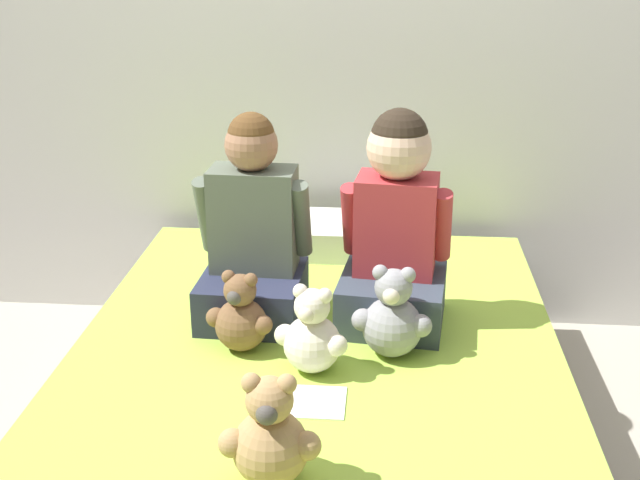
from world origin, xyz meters
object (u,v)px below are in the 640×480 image
object	(u,v)px
teddy_bear_held_by_left_child	(241,317)
pillow_at_headboard	(334,235)
teddy_bear_at_foot_of_bed	(270,437)
sign_card	(304,401)
child_on_left	(253,236)
child_on_right	(395,231)
bed	(314,423)
teddy_bear_between_children	(312,336)
teddy_bear_held_by_right_child	(392,318)

from	to	relation	value
teddy_bear_held_by_left_child	pillow_at_headboard	distance (m)	0.80
teddy_bear_at_foot_of_bed	pillow_at_headboard	world-z (taller)	teddy_bear_at_foot_of_bed
sign_card	child_on_left	bearing A→B (deg)	112.53
child_on_left	child_on_right	distance (m)	0.43
bed	teddy_bear_held_by_left_child	distance (m)	0.37
bed	pillow_at_headboard	world-z (taller)	pillow_at_headboard
child_on_left	teddy_bear_between_children	bearing A→B (deg)	-55.14
child_on_left	teddy_bear_between_children	world-z (taller)	child_on_left
teddy_bear_held_by_right_child	pillow_at_headboard	size ratio (longest dim) A/B	0.56
bed	teddy_bear_held_by_right_child	size ratio (longest dim) A/B	7.54
teddy_bear_held_by_right_child	bed	bearing A→B (deg)	-157.84
child_on_right	teddy_bear_between_children	size ratio (longest dim) A/B	2.61
teddy_bear_held_by_right_child	sign_card	distance (m)	0.36
bed	pillow_at_headboard	xyz separation A→B (m)	(0.00, 0.83, 0.26)
teddy_bear_at_foot_of_bed	pillow_at_headboard	bearing A→B (deg)	86.81
child_on_right	teddy_bear_between_children	distance (m)	0.43
bed	child_on_right	bearing A→B (deg)	52.35
bed	child_on_right	xyz separation A→B (m)	(0.22, 0.28, 0.49)
teddy_bear_held_by_left_child	teddy_bear_between_children	xyz separation A→B (m)	(0.21, -0.10, 0.00)
child_on_right	pillow_at_headboard	size ratio (longest dim) A/B	1.35
bed	sign_card	size ratio (longest dim) A/B	9.60
teddy_bear_held_by_right_child	child_on_right	bearing A→B (deg)	96.79
pillow_at_headboard	teddy_bear_at_foot_of_bed	bearing A→B (deg)	-91.93
teddy_bear_at_foot_of_bed	pillow_at_headboard	distance (m)	1.35
teddy_bear_at_foot_of_bed	bed	bearing A→B (deg)	83.76
bed	teddy_bear_between_children	xyz separation A→B (m)	(0.00, -0.05, 0.31)
teddy_bear_held_by_left_child	child_on_left	bearing A→B (deg)	103.30
teddy_bear_held_by_right_child	sign_card	world-z (taller)	teddy_bear_held_by_right_child
child_on_left	teddy_bear_held_by_right_child	distance (m)	0.50
bed	teddy_bear_held_by_left_child	world-z (taller)	teddy_bear_held_by_left_child
teddy_bear_held_by_right_child	pillow_at_headboard	world-z (taller)	teddy_bear_held_by_right_child
child_on_left	teddy_bear_between_children	xyz separation A→B (m)	(0.21, -0.33, -0.15)
child_on_left	teddy_bear_at_foot_of_bed	world-z (taller)	child_on_left
sign_card	teddy_bear_between_children	bearing A→B (deg)	87.66
sign_card	bed	bearing A→B (deg)	88.48
child_on_left	sign_card	xyz separation A→B (m)	(0.20, -0.49, -0.25)
bed	teddy_bear_at_foot_of_bed	world-z (taller)	teddy_bear_at_foot_of_bed
bed	teddy_bear_held_by_left_child	bearing A→B (deg)	166.53
child_on_left	sign_card	size ratio (longest dim) A/B	2.99
bed	teddy_bear_held_by_right_child	xyz separation A→B (m)	(0.21, 0.06, 0.32)
bed	sign_card	distance (m)	0.30
child_on_left	teddy_bear_held_by_left_child	size ratio (longest dim) A/B	2.64
teddy_bear_between_children	pillow_at_headboard	size ratio (longest dim) A/B	0.52
teddy_bear_between_children	pillow_at_headboard	distance (m)	0.88
child_on_right	sign_card	world-z (taller)	child_on_right
bed	teddy_bear_held_by_right_child	world-z (taller)	teddy_bear_held_by_right_child
teddy_bear_held_by_right_child	teddy_bear_at_foot_of_bed	bearing A→B (deg)	-106.49
teddy_bear_between_children	teddy_bear_at_foot_of_bed	world-z (taller)	teddy_bear_at_foot_of_bed
child_on_right	sign_card	bearing A→B (deg)	-107.96
bed	teddy_bear_at_foot_of_bed	distance (m)	0.61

